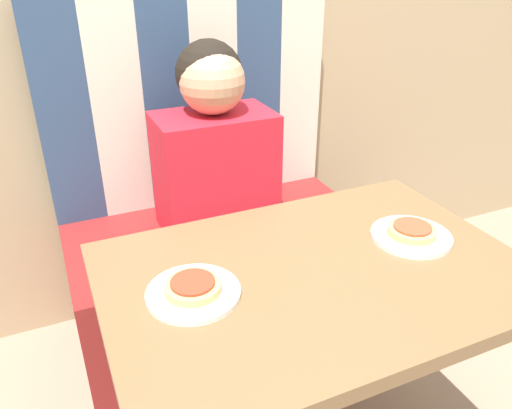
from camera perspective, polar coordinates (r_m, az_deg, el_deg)
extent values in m
cube|color=maroon|center=(1.86, -4.12, -8.79)|extent=(1.01, 0.57, 0.49)
cube|color=navy|center=(1.75, -21.06, 9.20)|extent=(0.17, 0.07, 0.72)
cube|color=beige|center=(1.76, -15.56, 10.16)|extent=(0.17, 0.07, 0.72)
cube|color=navy|center=(1.79, -10.18, 11.01)|extent=(0.17, 0.07, 0.72)
cube|color=beige|center=(1.84, -4.99, 11.73)|extent=(0.17, 0.07, 0.72)
cube|color=navy|center=(1.90, -0.06, 12.32)|extent=(0.17, 0.07, 0.72)
cube|color=beige|center=(1.97, 4.55, 12.80)|extent=(0.17, 0.07, 0.72)
cube|color=brown|center=(1.12, 6.86, -8.07)|extent=(0.92, 0.63, 0.03)
cylinder|color=brown|center=(1.35, 5.98, -20.45)|extent=(0.10, 0.10, 0.68)
cube|color=red|center=(1.64, -4.62, 3.71)|extent=(0.37, 0.23, 0.39)
sphere|color=tan|center=(1.55, -5.04, 13.84)|extent=(0.20, 0.20, 0.20)
sphere|color=black|center=(1.57, -5.39, 14.67)|extent=(0.21, 0.21, 0.21)
cylinder|color=white|center=(1.03, -7.17, -9.99)|extent=(0.19, 0.19, 0.01)
cylinder|color=white|center=(1.26, 17.29, -3.48)|extent=(0.19, 0.19, 0.01)
cylinder|color=tan|center=(1.02, -7.22, -9.33)|extent=(0.12, 0.12, 0.02)
cylinder|color=#B73823|center=(1.01, -7.26, -8.81)|extent=(0.09, 0.09, 0.01)
cylinder|color=tan|center=(1.26, 17.38, -2.91)|extent=(0.12, 0.12, 0.02)
cylinder|color=#AD472D|center=(1.25, 17.46, -2.45)|extent=(0.09, 0.09, 0.01)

